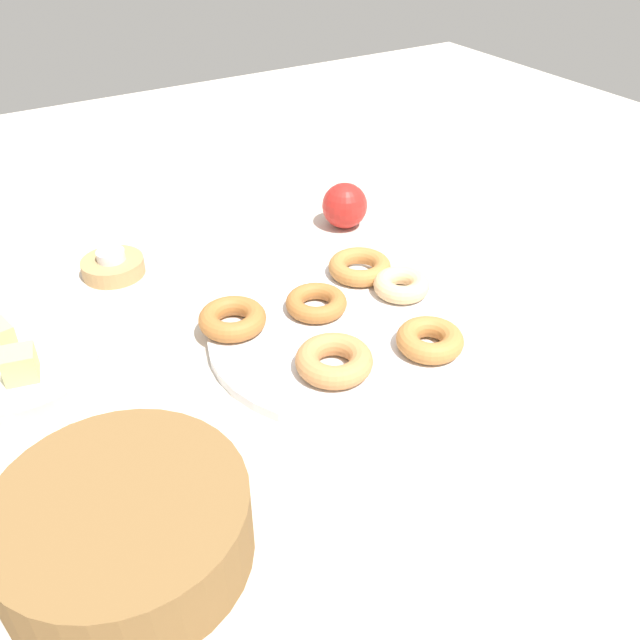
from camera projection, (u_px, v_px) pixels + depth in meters
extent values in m
plane|color=beige|center=(339.00, 340.00, 0.91)|extent=(2.40, 2.40, 0.00)
cylinder|color=silver|center=(339.00, 336.00, 0.90)|extent=(0.35, 0.35, 0.01)
torus|color=#AD6B33|center=(232.00, 319.00, 0.90)|extent=(0.10, 0.10, 0.03)
torus|color=#AD6B33|center=(314.00, 304.00, 0.93)|extent=(0.12, 0.12, 0.02)
torus|color=#EABC84|center=(401.00, 285.00, 0.97)|extent=(0.10, 0.10, 0.03)
torus|color=#C6844C|center=(334.00, 360.00, 0.82)|extent=(0.13, 0.13, 0.03)
torus|color=#BC7A3D|center=(360.00, 267.00, 1.01)|extent=(0.12, 0.12, 0.03)
torus|color=#BC7A3D|center=(430.00, 340.00, 0.86)|extent=(0.12, 0.12, 0.03)
cylinder|color=tan|center=(113.00, 267.00, 1.04)|extent=(0.09, 0.09, 0.03)
cylinder|color=silver|center=(111.00, 255.00, 1.03)|extent=(0.04, 0.04, 0.01)
cylinder|color=brown|center=(124.00, 527.00, 0.61)|extent=(0.25, 0.25, 0.08)
cylinder|color=silver|center=(23.00, 376.00, 0.81)|extent=(0.18, 0.18, 0.04)
cube|color=#DBD67A|center=(20.00, 364.00, 0.76)|extent=(0.04, 0.04, 0.04)
sphere|color=red|center=(345.00, 206.00, 1.15)|extent=(0.08, 0.08, 0.08)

